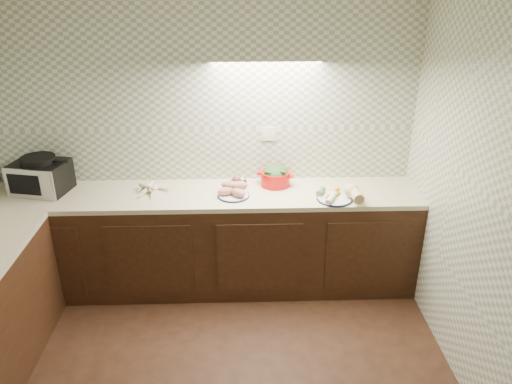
{
  "coord_description": "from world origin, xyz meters",
  "views": [
    {
      "loc": [
        0.3,
        -2.3,
        2.66
      ],
      "look_at": [
        0.42,
        1.25,
        1.02
      ],
      "focal_mm": 35.0,
      "sensor_mm": 36.0,
      "label": 1
    }
  ],
  "objects_px": {
    "sweet_potato_plate": "(234,191)",
    "dutch_oven": "(275,176)",
    "toaster_oven": "(40,176)",
    "veg_plate": "(343,194)",
    "onion_bowl": "(238,183)",
    "parsnip_pile": "(153,190)"
  },
  "relations": [
    {
      "from": "dutch_oven",
      "to": "veg_plate",
      "type": "xyz_separation_m",
      "value": [
        0.53,
        -0.3,
        -0.04
      ]
    },
    {
      "from": "parsnip_pile",
      "to": "toaster_oven",
      "type": "bearing_deg",
      "value": 175.85
    },
    {
      "from": "toaster_oven",
      "to": "parsnip_pile",
      "type": "bearing_deg",
      "value": 8.28
    },
    {
      "from": "onion_bowl",
      "to": "dutch_oven",
      "type": "relative_size",
      "value": 0.45
    },
    {
      "from": "toaster_oven",
      "to": "onion_bowl",
      "type": "relative_size",
      "value": 3.44
    },
    {
      "from": "veg_plate",
      "to": "toaster_oven",
      "type": "bearing_deg",
      "value": 174.53
    },
    {
      "from": "toaster_oven",
      "to": "veg_plate",
      "type": "bearing_deg",
      "value": 6.96
    },
    {
      "from": "veg_plate",
      "to": "sweet_potato_plate",
      "type": "bearing_deg",
      "value": 173.99
    },
    {
      "from": "sweet_potato_plate",
      "to": "dutch_oven",
      "type": "relative_size",
      "value": 0.84
    },
    {
      "from": "toaster_oven",
      "to": "sweet_potato_plate",
      "type": "xyz_separation_m",
      "value": [
        1.61,
        -0.15,
        -0.1
      ]
    },
    {
      "from": "toaster_oven",
      "to": "veg_plate",
      "type": "relative_size",
      "value": 1.37
    },
    {
      "from": "parsnip_pile",
      "to": "dutch_oven",
      "type": "height_order",
      "value": "dutch_oven"
    },
    {
      "from": "toaster_oven",
      "to": "sweet_potato_plate",
      "type": "height_order",
      "value": "toaster_oven"
    },
    {
      "from": "sweet_potato_plate",
      "to": "onion_bowl",
      "type": "relative_size",
      "value": 1.89
    },
    {
      "from": "toaster_oven",
      "to": "veg_plate",
      "type": "distance_m",
      "value": 2.51
    },
    {
      "from": "onion_bowl",
      "to": "veg_plate",
      "type": "distance_m",
      "value": 0.89
    },
    {
      "from": "sweet_potato_plate",
      "to": "parsnip_pile",
      "type": "bearing_deg",
      "value": 173.4
    },
    {
      "from": "parsnip_pile",
      "to": "dutch_oven",
      "type": "distance_m",
      "value": 1.04
    },
    {
      "from": "onion_bowl",
      "to": "veg_plate",
      "type": "xyz_separation_m",
      "value": [
        0.85,
        -0.27,
        0.01
      ]
    },
    {
      "from": "dutch_oven",
      "to": "veg_plate",
      "type": "relative_size",
      "value": 0.89
    },
    {
      "from": "parsnip_pile",
      "to": "dutch_oven",
      "type": "bearing_deg",
      "value": 7.29
    },
    {
      "from": "parsnip_pile",
      "to": "onion_bowl",
      "type": "bearing_deg",
      "value": 8.23
    }
  ]
}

